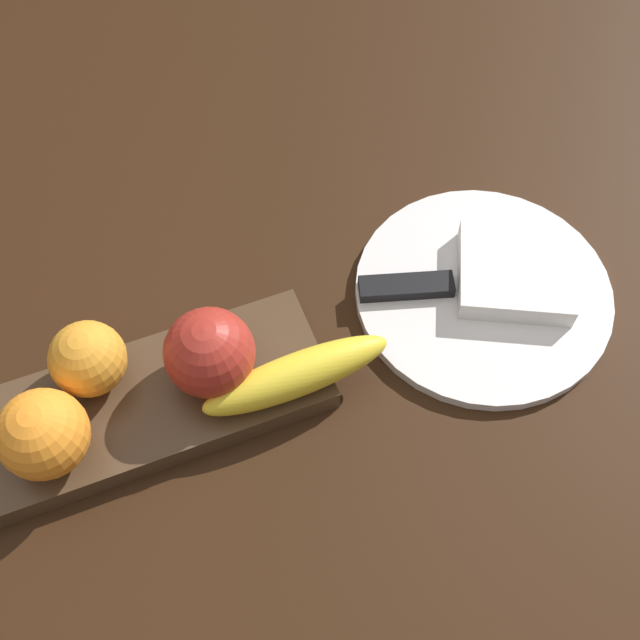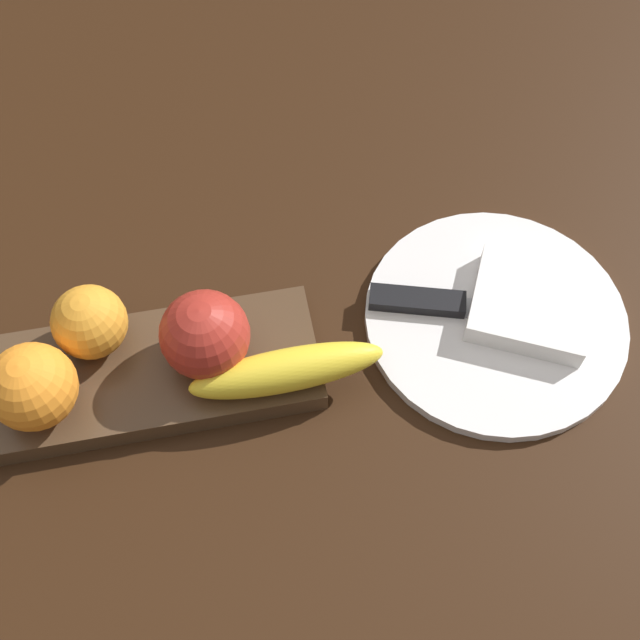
{
  "view_description": "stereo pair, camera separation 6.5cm",
  "coord_description": "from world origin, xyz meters",
  "px_view_note": "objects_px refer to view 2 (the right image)",
  "views": [
    {
      "loc": [
        0.07,
        -0.33,
        0.64
      ],
      "look_at": [
        0.2,
        0.0,
        0.05
      ],
      "focal_mm": 44.32,
      "sensor_mm": 36.0,
      "label": 1
    },
    {
      "loc": [
        0.14,
        -0.35,
        0.64
      ],
      "look_at": [
        0.2,
        0.0,
        0.05
      ],
      "focal_mm": 44.32,
      "sensor_mm": 36.0,
      "label": 2
    }
  ],
  "objects_px": {
    "banana": "(287,370)",
    "knife": "(434,303)",
    "apple": "(205,339)",
    "folded_napkin": "(530,302)",
    "orange_near_banana": "(90,322)",
    "fruit_tray": "(136,375)",
    "dinner_plate": "(495,318)",
    "orange_near_apple": "(32,387)"
  },
  "relations": [
    {
      "from": "banana",
      "to": "knife",
      "type": "height_order",
      "value": "banana"
    },
    {
      "from": "apple",
      "to": "folded_napkin",
      "type": "relative_size",
      "value": 0.73
    },
    {
      "from": "orange_near_banana",
      "to": "knife",
      "type": "xyz_separation_m",
      "value": [
        0.31,
        -0.01,
        -0.04
      ]
    },
    {
      "from": "banana",
      "to": "knife",
      "type": "bearing_deg",
      "value": -160.4
    },
    {
      "from": "fruit_tray",
      "to": "dinner_plate",
      "type": "bearing_deg",
      "value": -0.0
    },
    {
      "from": "folded_napkin",
      "to": "orange_near_banana",
      "type": "bearing_deg",
      "value": 175.07
    },
    {
      "from": "dinner_plate",
      "to": "banana",
      "type": "bearing_deg",
      "value": -169.63
    },
    {
      "from": "fruit_tray",
      "to": "orange_near_banana",
      "type": "distance_m",
      "value": 0.06
    },
    {
      "from": "fruit_tray",
      "to": "orange_near_apple",
      "type": "xyz_separation_m",
      "value": [
        -0.08,
        -0.02,
        0.05
      ]
    },
    {
      "from": "orange_near_banana",
      "to": "knife",
      "type": "relative_size",
      "value": 0.37
    },
    {
      "from": "apple",
      "to": "fruit_tray",
      "type": "bearing_deg",
      "value": 175.52
    },
    {
      "from": "orange_near_banana",
      "to": "folded_napkin",
      "type": "height_order",
      "value": "orange_near_banana"
    },
    {
      "from": "apple",
      "to": "knife",
      "type": "bearing_deg",
      "value": 6.99
    },
    {
      "from": "folded_napkin",
      "to": "fruit_tray",
      "type": "bearing_deg",
      "value": 180.0
    },
    {
      "from": "orange_near_apple",
      "to": "banana",
      "type": "bearing_deg",
      "value": -4.15
    },
    {
      "from": "banana",
      "to": "fruit_tray",
      "type": "bearing_deg",
      "value": -17.49
    },
    {
      "from": "fruit_tray",
      "to": "orange_near_apple",
      "type": "bearing_deg",
      "value": -163.74
    },
    {
      "from": "banana",
      "to": "knife",
      "type": "xyz_separation_m",
      "value": [
        0.15,
        0.06,
        -0.03
      ]
    },
    {
      "from": "orange_near_apple",
      "to": "dinner_plate",
      "type": "distance_m",
      "value": 0.42
    },
    {
      "from": "orange_near_apple",
      "to": "knife",
      "type": "bearing_deg",
      "value": 6.85
    },
    {
      "from": "orange_near_banana",
      "to": "knife",
      "type": "bearing_deg",
      "value": -2.48
    },
    {
      "from": "orange_near_apple",
      "to": "orange_near_banana",
      "type": "bearing_deg",
      "value": 49.77
    },
    {
      "from": "apple",
      "to": "banana",
      "type": "height_order",
      "value": "apple"
    },
    {
      "from": "fruit_tray",
      "to": "orange_near_banana",
      "type": "xyz_separation_m",
      "value": [
        -0.03,
        0.03,
        0.04
      ]
    },
    {
      "from": "banana",
      "to": "dinner_plate",
      "type": "distance_m",
      "value": 0.21
    },
    {
      "from": "orange_near_apple",
      "to": "orange_near_banana",
      "type": "distance_m",
      "value": 0.07
    },
    {
      "from": "folded_napkin",
      "to": "apple",
      "type": "bearing_deg",
      "value": -178.97
    },
    {
      "from": "folded_napkin",
      "to": "knife",
      "type": "relative_size",
      "value": 0.59
    },
    {
      "from": "banana",
      "to": "orange_near_banana",
      "type": "xyz_separation_m",
      "value": [
        -0.16,
        0.07,
        0.01
      ]
    },
    {
      "from": "fruit_tray",
      "to": "knife",
      "type": "distance_m",
      "value": 0.28
    },
    {
      "from": "banana",
      "to": "orange_near_apple",
      "type": "distance_m",
      "value": 0.21
    },
    {
      "from": "banana",
      "to": "knife",
      "type": "distance_m",
      "value": 0.16
    },
    {
      "from": "dinner_plate",
      "to": "knife",
      "type": "relative_size",
      "value": 1.38
    },
    {
      "from": "dinner_plate",
      "to": "knife",
      "type": "height_order",
      "value": "knife"
    },
    {
      "from": "banana",
      "to": "dinner_plate",
      "type": "xyz_separation_m",
      "value": [
        0.2,
        0.04,
        -0.04
      ]
    },
    {
      "from": "banana",
      "to": "folded_napkin",
      "type": "height_order",
      "value": "banana"
    },
    {
      "from": "fruit_tray",
      "to": "orange_near_banana",
      "type": "relative_size",
      "value": 4.98
    },
    {
      "from": "knife",
      "to": "banana",
      "type": "bearing_deg",
      "value": -141.59
    },
    {
      "from": "knife",
      "to": "apple",
      "type": "bearing_deg",
      "value": -155.93
    },
    {
      "from": "folded_napkin",
      "to": "orange_near_apple",
      "type": "bearing_deg",
      "value": -177.13
    },
    {
      "from": "fruit_tray",
      "to": "banana",
      "type": "relative_size",
      "value": 1.93
    },
    {
      "from": "orange_near_apple",
      "to": "dinner_plate",
      "type": "bearing_deg",
      "value": 3.08
    }
  ]
}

